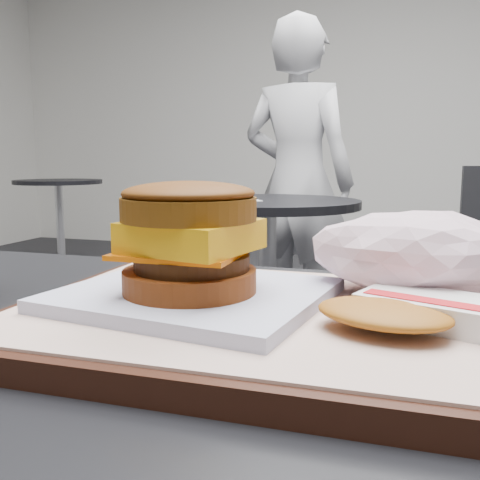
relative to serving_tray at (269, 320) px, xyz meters
name	(u,v)px	position (x,y,z in m)	size (l,w,h in m)	color
serving_tray	(269,320)	(0.00, 0.00, 0.00)	(0.38, 0.28, 0.02)	black
breakfast_sandwich	(191,252)	(-0.06, -0.01, 0.05)	(0.21, 0.20, 0.09)	white
hash_brown	(410,311)	(0.10, -0.02, 0.02)	(0.13, 0.11, 0.02)	white
crumpled_wrapper	(411,253)	(0.10, 0.07, 0.04)	(0.15, 0.12, 0.07)	white
neighbor_table	(267,252)	(-0.40, 1.59, -0.23)	(0.70, 0.70, 0.75)	black
napkin	(241,200)	(-0.48, 1.50, -0.03)	(0.12, 0.12, 0.00)	white
patron	(297,183)	(-0.42, 2.26, 0.01)	(0.57, 0.38, 1.58)	#B8B8BC
bg_table_mid	(59,204)	(-2.45, 3.14, -0.22)	(0.66, 0.66, 0.75)	black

